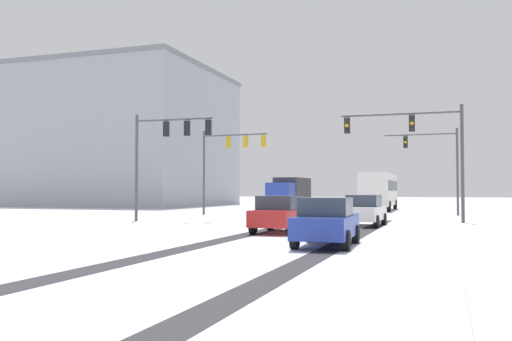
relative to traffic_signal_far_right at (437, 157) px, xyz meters
The scene contains 12 objects.
wheel_track_left_lane 26.19m from the traffic_signal_far_right, 106.53° to the right, with size 0.91×32.42×0.01m, color #38383D.
wheel_track_right_lane 25.31m from the traffic_signal_far_right, 96.71° to the right, with size 0.77×32.42×0.01m, color #38383D.
traffic_signal_far_right is the anchor object (origin of this frame).
traffic_signal_far_left 15.75m from the traffic_signal_far_right, 164.85° to the right, with size 5.35×0.54×6.50m.
traffic_signal_near_right 12.13m from the traffic_signal_far_right, 93.94° to the right, with size 6.56×0.51×6.50m.
traffic_signal_near_left 20.72m from the traffic_signal_far_right, 137.68° to the right, with size 5.06×0.48×6.50m.
car_white_lead 15.43m from the traffic_signal_far_right, 103.23° to the right, with size 1.96×4.17×1.62m.
car_red_second 21.50m from the traffic_signal_far_right, 107.53° to the right, with size 1.88×4.13×1.62m.
car_blue_third 25.88m from the traffic_signal_far_right, 97.19° to the right, with size 1.95×4.16×1.62m.
bus_oncoming 10.40m from the traffic_signal_far_right, 121.12° to the left, with size 2.76×11.02×3.38m.
box_truck_delivery 14.24m from the traffic_signal_far_right, 157.51° to the left, with size 2.43×7.45×3.02m.
office_building_far_left_block 41.34m from the traffic_signal_far_right, 157.05° to the left, with size 24.38×21.90×16.50m.
Camera 1 is at (8.46, -4.16, 1.86)m, focal length 38.87 mm.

